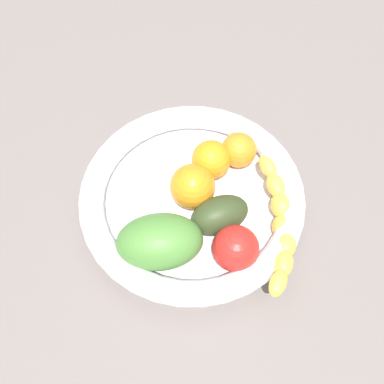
{
  "coord_description": "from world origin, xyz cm",
  "views": [
    {
      "loc": [
        34.06,
        3.78,
        67.32
      ],
      "look_at": [
        0.0,
        0.0,
        8.26
      ],
      "focal_mm": 44.04,
      "sensor_mm": 36.0,
      "label": 1
    }
  ],
  "objects_px": {
    "banana_draped_left": "(280,224)",
    "tomato_red": "(236,248)",
    "orange_mid_right": "(239,150)",
    "avocado_dark": "(219,215)",
    "orange_mid_left": "(211,160)",
    "fruit_bowl": "(192,199)",
    "orange_front": "(194,186)",
    "mango_green": "(160,242)"
  },
  "relations": [
    {
      "from": "avocado_dark",
      "to": "fruit_bowl",
      "type": "bearing_deg",
      "value": -126.58
    },
    {
      "from": "orange_front",
      "to": "orange_mid_right",
      "type": "xyz_separation_m",
      "value": [
        -0.08,
        0.06,
        -0.01
      ]
    },
    {
      "from": "orange_mid_left",
      "to": "tomato_red",
      "type": "relative_size",
      "value": 0.93
    },
    {
      "from": "orange_front",
      "to": "orange_mid_right",
      "type": "distance_m",
      "value": 0.1
    },
    {
      "from": "tomato_red",
      "to": "orange_mid_right",
      "type": "bearing_deg",
      "value": -178.14
    },
    {
      "from": "fruit_bowl",
      "to": "orange_mid_right",
      "type": "xyz_separation_m",
      "value": [
        -0.08,
        0.06,
        0.02
      ]
    },
    {
      "from": "orange_mid_right",
      "to": "mango_green",
      "type": "height_order",
      "value": "mango_green"
    },
    {
      "from": "fruit_bowl",
      "to": "orange_mid_left",
      "type": "xyz_separation_m",
      "value": [
        -0.06,
        0.02,
        0.02
      ]
    },
    {
      "from": "orange_mid_left",
      "to": "orange_mid_right",
      "type": "bearing_deg",
      "value": 120.81
    },
    {
      "from": "orange_front",
      "to": "mango_green",
      "type": "relative_size",
      "value": 0.57
    },
    {
      "from": "tomato_red",
      "to": "avocado_dark",
      "type": "bearing_deg",
      "value": -152.97
    },
    {
      "from": "tomato_red",
      "to": "orange_front",
      "type": "bearing_deg",
      "value": -143.25
    },
    {
      "from": "banana_draped_left",
      "to": "mango_green",
      "type": "xyz_separation_m",
      "value": [
        0.05,
        -0.16,
        0.01
      ]
    },
    {
      "from": "orange_mid_left",
      "to": "fruit_bowl",
      "type": "bearing_deg",
      "value": -20.72
    },
    {
      "from": "orange_front",
      "to": "tomato_red",
      "type": "distance_m",
      "value": 0.11
    },
    {
      "from": "fruit_bowl",
      "to": "orange_front",
      "type": "height_order",
      "value": "orange_front"
    },
    {
      "from": "fruit_bowl",
      "to": "mango_green",
      "type": "bearing_deg",
      "value": -22.24
    },
    {
      "from": "orange_mid_left",
      "to": "banana_draped_left",
      "type": "bearing_deg",
      "value": 48.05
    },
    {
      "from": "orange_mid_left",
      "to": "mango_green",
      "type": "bearing_deg",
      "value": -21.62
    },
    {
      "from": "banana_draped_left",
      "to": "orange_mid_left",
      "type": "bearing_deg",
      "value": -131.95
    },
    {
      "from": "orange_front",
      "to": "tomato_red",
      "type": "relative_size",
      "value": 1.05
    },
    {
      "from": "tomato_red",
      "to": "orange_mid_left",
      "type": "bearing_deg",
      "value": -162.03
    },
    {
      "from": "banana_draped_left",
      "to": "orange_front",
      "type": "relative_size",
      "value": 3.31
    },
    {
      "from": "fruit_bowl",
      "to": "avocado_dark",
      "type": "distance_m",
      "value": 0.06
    },
    {
      "from": "orange_front",
      "to": "avocado_dark",
      "type": "distance_m",
      "value": 0.06
    },
    {
      "from": "banana_draped_left",
      "to": "orange_mid_left",
      "type": "distance_m",
      "value": 0.14
    },
    {
      "from": "mango_green",
      "to": "avocado_dark",
      "type": "bearing_deg",
      "value": 124.59
    },
    {
      "from": "tomato_red",
      "to": "fruit_bowl",
      "type": "bearing_deg",
      "value": -140.25
    },
    {
      "from": "orange_mid_right",
      "to": "mango_green",
      "type": "bearing_deg",
      "value": -30.13
    },
    {
      "from": "banana_draped_left",
      "to": "orange_mid_right",
      "type": "distance_m",
      "value": 0.14
    },
    {
      "from": "banana_draped_left",
      "to": "tomato_red",
      "type": "xyz_separation_m",
      "value": [
        0.05,
        -0.06,
        0.01
      ]
    },
    {
      "from": "orange_front",
      "to": "tomato_red",
      "type": "bearing_deg",
      "value": 36.75
    },
    {
      "from": "orange_mid_right",
      "to": "tomato_red",
      "type": "relative_size",
      "value": 0.85
    },
    {
      "from": "fruit_bowl",
      "to": "tomato_red",
      "type": "height_order",
      "value": "tomato_red"
    },
    {
      "from": "fruit_bowl",
      "to": "orange_mid_left",
      "type": "height_order",
      "value": "orange_mid_left"
    },
    {
      "from": "banana_draped_left",
      "to": "avocado_dark",
      "type": "height_order",
      "value": "avocado_dark"
    },
    {
      "from": "orange_mid_right",
      "to": "avocado_dark",
      "type": "distance_m",
      "value": 0.12
    },
    {
      "from": "orange_mid_left",
      "to": "mango_green",
      "type": "relative_size",
      "value": 0.5
    },
    {
      "from": "tomato_red",
      "to": "avocado_dark",
      "type": "xyz_separation_m",
      "value": [
        -0.05,
        -0.03,
        -0.01
      ]
    },
    {
      "from": "orange_mid_right",
      "to": "tomato_red",
      "type": "xyz_separation_m",
      "value": [
        0.17,
        0.01,
        0.0
      ]
    },
    {
      "from": "orange_mid_left",
      "to": "avocado_dark",
      "type": "distance_m",
      "value": 0.09
    },
    {
      "from": "orange_mid_right",
      "to": "avocado_dark",
      "type": "xyz_separation_m",
      "value": [
        0.12,
        -0.02,
        -0.0
      ]
    }
  ]
}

